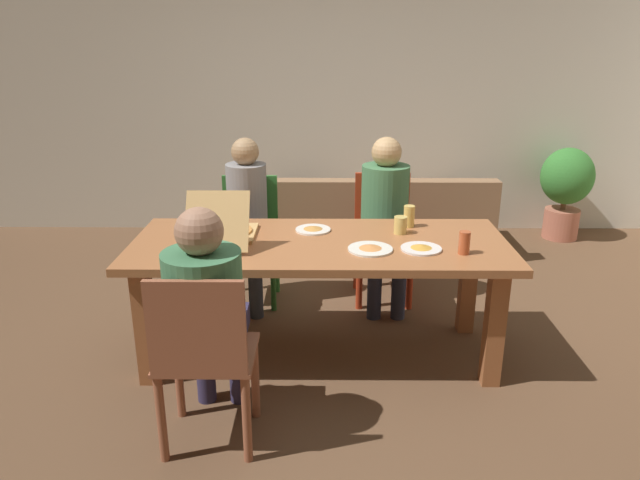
{
  "coord_description": "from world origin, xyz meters",
  "views": [
    {
      "loc": [
        0.03,
        -3.25,
        1.88
      ],
      "look_at": [
        0.0,
        0.1,
        0.72
      ],
      "focal_mm": 33.17,
      "sensor_mm": 36.0,
      "label": 1
    }
  ],
  "objects_px": {
    "person_2": "(385,209)",
    "pizza_box_0": "(224,230)",
    "dining_table": "(320,259)",
    "drinking_glass_1": "(464,243)",
    "plate_2": "(313,229)",
    "plate_0": "(370,248)",
    "drinking_glass_0": "(400,225)",
    "person_1": "(207,303)",
    "drinking_glass_2": "(409,216)",
    "potted_plant": "(566,186)",
    "plate_1": "(421,248)",
    "couch": "(382,222)",
    "person_0": "(247,212)",
    "chair_2": "(382,233)",
    "chair_0": "(250,232)",
    "chair_1": "(204,355)"
  },
  "relations": [
    {
      "from": "chair_0",
      "to": "person_2",
      "type": "relative_size",
      "value": 0.75
    },
    {
      "from": "plate_0",
      "to": "potted_plant",
      "type": "bearing_deg",
      "value": 49.56
    },
    {
      "from": "dining_table",
      "to": "plate_2",
      "type": "height_order",
      "value": "plate_2"
    },
    {
      "from": "plate_1",
      "to": "plate_2",
      "type": "height_order",
      "value": "same"
    },
    {
      "from": "drinking_glass_1",
      "to": "person_0",
      "type": "bearing_deg",
      "value": 144.99
    },
    {
      "from": "drinking_glass_2",
      "to": "potted_plant",
      "type": "relative_size",
      "value": 0.15
    },
    {
      "from": "drinking_glass_1",
      "to": "drinking_glass_2",
      "type": "height_order",
      "value": "drinking_glass_2"
    },
    {
      "from": "pizza_box_0",
      "to": "person_1",
      "type": "bearing_deg",
      "value": -86.93
    },
    {
      "from": "dining_table",
      "to": "drinking_glass_1",
      "type": "distance_m",
      "value": 0.84
    },
    {
      "from": "chair_0",
      "to": "drinking_glass_0",
      "type": "bearing_deg",
      "value": -35.18
    },
    {
      "from": "plate_1",
      "to": "person_0",
      "type": "bearing_deg",
      "value": 141.78
    },
    {
      "from": "dining_table",
      "to": "pizza_box_0",
      "type": "height_order",
      "value": "pizza_box_0"
    },
    {
      "from": "pizza_box_0",
      "to": "couch",
      "type": "xyz_separation_m",
      "value": [
        1.12,
        1.83,
        -0.52
      ]
    },
    {
      "from": "chair_1",
      "to": "couch",
      "type": "xyz_separation_m",
      "value": [
        1.08,
        2.79,
        -0.24
      ]
    },
    {
      "from": "chair_0",
      "to": "couch",
      "type": "xyz_separation_m",
      "value": [
        1.08,
        1.03,
        -0.25
      ]
    },
    {
      "from": "drinking_glass_0",
      "to": "chair_1",
      "type": "bearing_deg",
      "value": -133.95
    },
    {
      "from": "drinking_glass_2",
      "to": "person_2",
      "type": "bearing_deg",
      "value": 101.2
    },
    {
      "from": "chair_0",
      "to": "person_2",
      "type": "height_order",
      "value": "person_2"
    },
    {
      "from": "person_2",
      "to": "plate_0",
      "type": "xyz_separation_m",
      "value": [
        -0.17,
        -0.92,
        0.04
      ]
    },
    {
      "from": "person_1",
      "to": "plate_1",
      "type": "height_order",
      "value": "person_1"
    },
    {
      "from": "dining_table",
      "to": "plate_0",
      "type": "xyz_separation_m",
      "value": [
        0.28,
        -0.15,
        0.12
      ]
    },
    {
      "from": "chair_2",
      "to": "drinking_glass_0",
      "type": "xyz_separation_m",
      "value": [
        0.03,
        -0.77,
        0.31
      ]
    },
    {
      "from": "drinking_glass_1",
      "to": "plate_2",
      "type": "bearing_deg",
      "value": 154.55
    },
    {
      "from": "plate_2",
      "to": "plate_0",
      "type": "bearing_deg",
      "value": -46.52
    },
    {
      "from": "person_1",
      "to": "chair_2",
      "type": "relative_size",
      "value": 1.28
    },
    {
      "from": "person_2",
      "to": "potted_plant",
      "type": "distance_m",
      "value": 2.4
    },
    {
      "from": "pizza_box_0",
      "to": "person_0",
      "type": "bearing_deg",
      "value": 86.24
    },
    {
      "from": "chair_1",
      "to": "chair_0",
      "type": "bearing_deg",
      "value": 90.0
    },
    {
      "from": "pizza_box_0",
      "to": "drinking_glass_1",
      "type": "xyz_separation_m",
      "value": [
        1.36,
        -0.26,
        0.02
      ]
    },
    {
      "from": "person_1",
      "to": "potted_plant",
      "type": "bearing_deg",
      "value": 46.56
    },
    {
      "from": "plate_0",
      "to": "drinking_glass_0",
      "type": "xyz_separation_m",
      "value": [
        0.2,
        0.3,
        0.04
      ]
    },
    {
      "from": "drinking_glass_2",
      "to": "potted_plant",
      "type": "bearing_deg",
      "value": 48.0
    },
    {
      "from": "person_1",
      "to": "plate_2",
      "type": "distance_m",
      "value": 1.07
    },
    {
      "from": "chair_0",
      "to": "plate_2",
      "type": "bearing_deg",
      "value": -54.17
    },
    {
      "from": "person_1",
      "to": "person_2",
      "type": "relative_size",
      "value": 0.97
    },
    {
      "from": "person_1",
      "to": "potted_plant",
      "type": "height_order",
      "value": "person_1"
    },
    {
      "from": "potted_plant",
      "to": "drinking_glass_1",
      "type": "bearing_deg",
      "value": -122.08
    },
    {
      "from": "person_2",
      "to": "pizza_box_0",
      "type": "distance_m",
      "value": 1.25
    },
    {
      "from": "chair_0",
      "to": "chair_2",
      "type": "relative_size",
      "value": 1.0
    },
    {
      "from": "couch",
      "to": "person_1",
      "type": "bearing_deg",
      "value": -112.14
    },
    {
      "from": "drinking_glass_2",
      "to": "couch",
      "type": "relative_size",
      "value": 0.07
    },
    {
      "from": "drinking_glass_1",
      "to": "couch",
      "type": "xyz_separation_m",
      "value": [
        -0.24,
        2.09,
        -0.54
      ]
    },
    {
      "from": "drinking_glass_2",
      "to": "person_1",
      "type": "bearing_deg",
      "value": -136.01
    },
    {
      "from": "person_0",
      "to": "drinking_glass_1",
      "type": "relative_size",
      "value": 9.53
    },
    {
      "from": "person_2",
      "to": "plate_0",
      "type": "bearing_deg",
      "value": -100.73
    },
    {
      "from": "person_0",
      "to": "dining_table",
      "type": "bearing_deg",
      "value": -54.09
    },
    {
      "from": "drinking_glass_0",
      "to": "drinking_glass_1",
      "type": "relative_size",
      "value": 0.82
    },
    {
      "from": "person_0",
      "to": "drinking_glass_2",
      "type": "distance_m",
      "value": 1.17
    },
    {
      "from": "drinking_glass_2",
      "to": "plate_1",
      "type": "bearing_deg",
      "value": -88.1
    },
    {
      "from": "drinking_glass_1",
      "to": "chair_1",
      "type": "bearing_deg",
      "value": -152.11
    }
  ]
}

